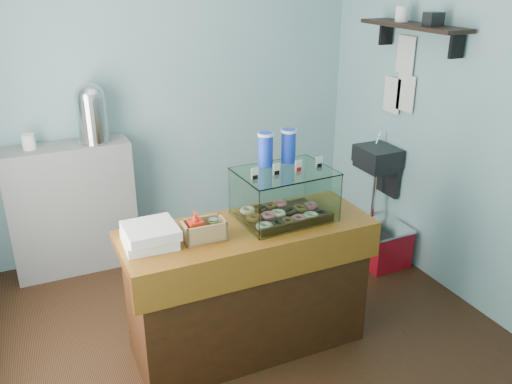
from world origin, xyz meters
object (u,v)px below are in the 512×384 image
counter (248,287)px  display_case (282,192)px  coffee_urn (92,111)px  red_cooler (385,247)px

counter → display_case: size_ratio=2.61×
counter → display_case: (0.27, 0.06, 0.61)m
coffee_urn → red_cooler: size_ratio=1.18×
coffee_urn → red_cooler: bearing=-26.1°
display_case → red_cooler: 1.59m
display_case → counter: bearing=-170.1°
coffee_urn → display_case: bearing=-58.2°
counter → coffee_urn: 1.91m
counter → display_case: bearing=12.4°
coffee_urn → red_cooler: 2.69m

